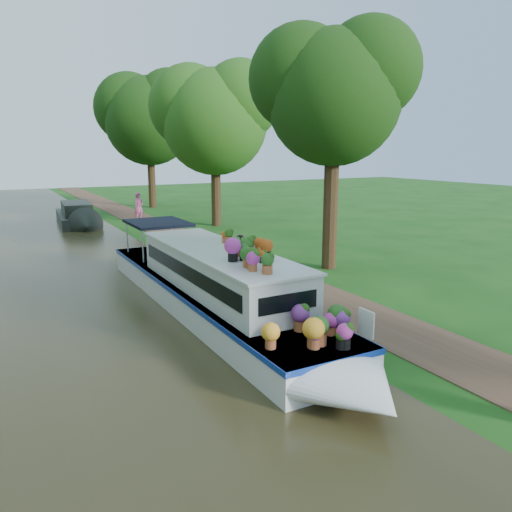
{
  "coord_description": "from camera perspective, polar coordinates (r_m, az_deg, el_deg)",
  "views": [
    {
      "loc": [
        -7.54,
        -11.98,
        4.47
      ],
      "look_at": [
        -0.49,
        0.94,
        1.3
      ],
      "focal_mm": 35.0,
      "sensor_mm": 36.0,
      "label": 1
    }
  ],
  "objects": [
    {
      "name": "plant_boat",
      "position": [
        13.4,
        -4.25,
        -3.54
      ],
      "size": [
        2.29,
        13.52,
        2.24
      ],
      "color": "silver",
      "rests_on": "canal_water"
    },
    {
      "name": "tree_near_far",
      "position": [
        39.85,
        -12.21,
        15.6
      ],
      "size": [
        7.59,
        7.26,
        10.3
      ],
      "color": "black",
      "rests_on": "ground"
    },
    {
      "name": "tree_near_mid",
      "position": [
        29.67,
        -4.84,
        15.92
      ],
      "size": [
        6.9,
        6.6,
        9.4
      ],
      "color": "black",
      "rests_on": "ground"
    },
    {
      "name": "tree_near_overhang",
      "position": [
        18.95,
        8.77,
        18.48
      ],
      "size": [
        5.52,
        5.28,
        8.99
      ],
      "color": "black",
      "rests_on": "ground"
    },
    {
      "name": "towpath",
      "position": [
        15.48,
        7.21,
        -4.67
      ],
      "size": [
        2.2,
        100.0,
        0.03
      ],
      "primitive_type": "cube",
      "color": "#4D3424",
      "rests_on": "ground"
    },
    {
      "name": "pedestrian_pink",
      "position": [
        32.16,
        -13.24,
        5.5
      ],
      "size": [
        0.76,
        0.63,
        1.78
      ],
      "primitive_type": "imported",
      "rotation": [
        0.0,
        0.0,
        0.37
      ],
      "color": "#C45080",
      "rests_on": "towpath"
    },
    {
      "name": "second_boat",
      "position": [
        31.83,
        -19.8,
        4.35
      ],
      "size": [
        2.4,
        6.99,
        1.33
      ],
      "rotation": [
        0.0,
        0.0,
        -0.08
      ],
      "color": "black",
      "rests_on": "canal_water"
    },
    {
      "name": "canal_water",
      "position": [
        12.87,
        -20.16,
        -8.9
      ],
      "size": [
        10.0,
        100.0,
        0.02
      ],
      "primitive_type": "cube",
      "color": "black",
      "rests_on": "ground"
    },
    {
      "name": "ground",
      "position": [
        14.84,
        3.43,
        -5.39
      ],
      "size": [
        100.0,
        100.0,
        0.0
      ],
      "primitive_type": "plane",
      "color": "#154511",
      "rests_on": "ground"
    },
    {
      "name": "verge_plant",
      "position": [
        15.56,
        -0.26,
        -3.65
      ],
      "size": [
        0.47,
        0.42,
        0.46
      ],
      "primitive_type": "imported",
      "rotation": [
        0.0,
        0.0,
        -0.15
      ],
      "color": "#227124",
      "rests_on": "ground"
    }
  ]
}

